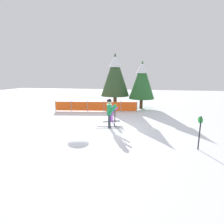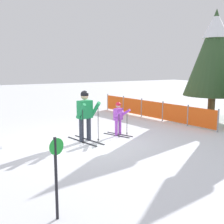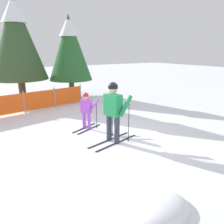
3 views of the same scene
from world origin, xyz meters
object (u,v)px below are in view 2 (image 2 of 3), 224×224
(skier_adult, at_px, (85,111))
(skier_child, at_px, (119,116))
(safety_fence, at_px, (152,109))
(conifer_far, at_px, (215,52))
(trail_marker, at_px, (56,169))

(skier_adult, bearing_deg, skier_child, 82.99)
(safety_fence, height_order, conifer_far, conifer_far)
(skier_child, xyz_separation_m, safety_fence, (-2.03, 3.03, -0.27))
(safety_fence, bearing_deg, trail_marker, -46.41)
(safety_fence, xyz_separation_m, trail_marker, (6.46, -6.78, 0.42))
(conifer_far, bearing_deg, safety_fence, -113.00)
(trail_marker, bearing_deg, skier_child, 139.66)
(safety_fence, distance_m, trail_marker, 9.37)
(skier_child, bearing_deg, safety_fence, 100.36)
(skier_child, distance_m, conifer_far, 6.33)
(conifer_far, relative_size, trail_marker, 3.64)
(skier_adult, relative_size, safety_fence, 0.25)
(skier_child, bearing_deg, conifer_far, 75.02)
(skier_adult, distance_m, safety_fence, 4.95)
(skier_adult, xyz_separation_m, conifer_far, (-1.02, 7.15, 2.16))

